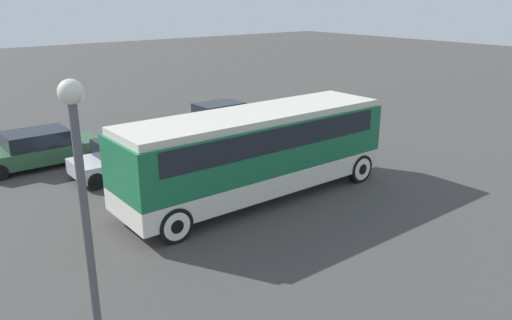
# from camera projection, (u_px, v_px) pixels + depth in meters

# --- Properties ---
(ground_plane) EXTENTS (120.00, 120.00, 0.00)m
(ground_plane) POSITION_uv_depth(u_px,v_px,m) (256.00, 197.00, 16.82)
(ground_plane) COLOR #423F3D
(tour_bus) EXTENTS (9.46, 2.61, 2.95)m
(tour_bus) POSITION_uv_depth(u_px,v_px,m) (258.00, 146.00, 16.32)
(tour_bus) COLOR silver
(tour_bus) RESTS_ON ground_plane
(parked_car_near) EXTENTS (4.72, 1.89, 1.39)m
(parked_car_near) POSITION_uv_depth(u_px,v_px,m) (134.00, 155.00, 19.00)
(parked_car_near) COLOR #BCBCC1
(parked_car_near) RESTS_ON ground_plane
(parked_car_mid) EXTENTS (4.36, 1.87, 1.36)m
(parked_car_mid) POSITION_uv_depth(u_px,v_px,m) (221.00, 116.00, 25.23)
(parked_car_mid) COLOR #7A6B5B
(parked_car_mid) RESTS_ON ground_plane
(parked_car_far) EXTENTS (4.50, 1.95, 1.44)m
(parked_car_far) POSITION_uv_depth(u_px,v_px,m) (41.00, 148.00, 19.81)
(parked_car_far) COLOR #2D5638
(parked_car_far) RESTS_ON ground_plane
(lamp_post) EXTENTS (0.44, 0.44, 5.16)m
(lamp_post) POSITION_uv_depth(u_px,v_px,m) (81.00, 176.00, 8.82)
(lamp_post) COLOR #515156
(lamp_post) RESTS_ON ground_plane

